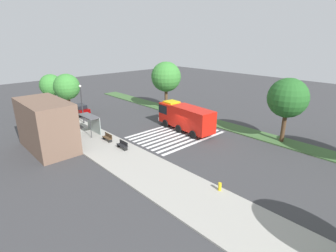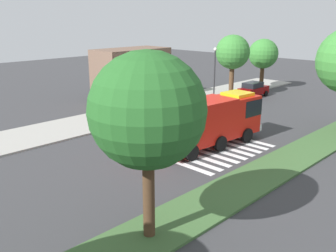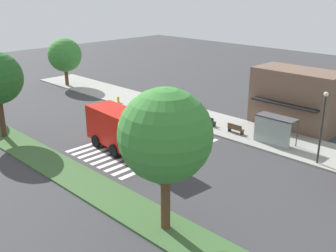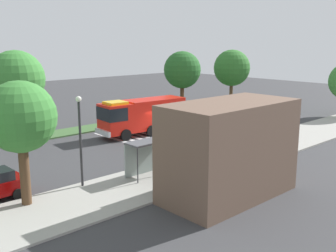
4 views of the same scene
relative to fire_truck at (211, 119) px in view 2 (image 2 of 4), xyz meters
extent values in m
plane|color=#38383A|center=(-0.84, 2.18, -2.01)|extent=(120.00, 120.00, 0.00)
cube|color=#9E9B93|center=(-0.84, 11.31, -1.94)|extent=(60.00, 5.61, 0.14)
cube|color=#3D6033|center=(-0.84, -5.65, -1.94)|extent=(60.00, 3.00, 0.14)
cube|color=silver|center=(-4.19, 2.18, -2.00)|extent=(0.45, 11.39, 0.01)
cube|color=silver|center=(-3.29, 2.18, -2.00)|extent=(0.45, 11.39, 0.01)
cube|color=silver|center=(-2.39, 2.18, -2.00)|extent=(0.45, 11.39, 0.01)
cube|color=silver|center=(-1.49, 2.18, -2.00)|extent=(0.45, 11.39, 0.01)
cube|color=silver|center=(-0.59, 2.18, -2.00)|extent=(0.45, 11.39, 0.01)
cube|color=silver|center=(0.31, 2.18, -2.00)|extent=(0.45, 11.39, 0.01)
cube|color=silver|center=(1.21, 2.18, -2.00)|extent=(0.45, 11.39, 0.01)
cube|color=silver|center=(2.11, 2.18, -2.00)|extent=(0.45, 11.39, 0.01)
cube|color=silver|center=(3.01, 2.18, -2.00)|extent=(0.45, 11.39, 0.01)
cube|color=red|center=(2.81, -0.23, -0.05)|extent=(2.89, 2.80, 2.81)
cube|color=red|center=(-1.64, 0.14, 0.00)|extent=(6.45, 3.10, 2.93)
cube|color=black|center=(3.21, -0.27, 0.51)|extent=(2.14, 2.77, 1.24)
cube|color=silver|center=(4.25, -0.35, -1.21)|extent=(0.45, 2.60, 0.50)
cube|color=yellow|center=(2.81, -0.23, 1.47)|extent=(2.02, 1.96, 0.24)
cylinder|color=black|center=(2.65, 1.08, -1.46)|extent=(1.12, 0.39, 1.10)
cylinder|color=black|center=(2.44, -1.50, -1.46)|extent=(1.12, 0.39, 1.10)
cylinder|color=black|center=(-3.09, 1.56, -1.46)|extent=(1.12, 0.39, 1.10)
cylinder|color=black|center=(-3.31, -1.03, -1.46)|extent=(1.12, 0.39, 1.10)
cylinder|color=black|center=(-0.29, 1.32, -1.46)|extent=(1.12, 0.39, 1.10)
cylinder|color=black|center=(-0.50, -1.26, -1.46)|extent=(1.12, 0.39, 1.10)
cube|color=#720505|center=(17.27, 7.30, -1.27)|extent=(4.30, 1.86, 0.83)
cube|color=black|center=(17.06, 7.30, -0.56)|extent=(2.42, 1.60, 0.60)
cylinder|color=black|center=(18.66, 8.22, -1.69)|extent=(0.65, 0.24, 0.64)
cylinder|color=black|center=(18.70, 6.46, -1.69)|extent=(0.65, 0.24, 0.64)
cylinder|color=black|center=(15.84, 8.15, -1.69)|extent=(0.65, 0.24, 0.64)
cylinder|color=black|center=(15.89, 6.39, -1.69)|extent=(0.65, 0.24, 0.64)
cube|color=#4C4C51|center=(7.45, 10.47, 0.53)|extent=(3.50, 1.40, 0.12)
cube|color=#8C9E99|center=(7.45, 9.81, -0.67)|extent=(3.50, 0.08, 2.40)
cylinder|color=#333338|center=(5.75, 11.12, -0.67)|extent=(0.08, 0.08, 2.40)
cylinder|color=#333338|center=(9.15, 11.12, -0.67)|extent=(0.08, 0.08, 2.40)
cube|color=#4C3823|center=(3.45, 10.19, -1.46)|extent=(1.60, 0.50, 0.08)
cube|color=#4C3823|center=(3.45, 9.97, -1.19)|extent=(1.60, 0.06, 0.45)
cube|color=black|center=(2.73, 10.19, -1.68)|extent=(0.08, 0.45, 0.37)
cube|color=black|center=(4.17, 10.19, -1.68)|extent=(0.08, 0.45, 0.37)
cube|color=black|center=(0.11, 10.19, -1.46)|extent=(1.60, 0.50, 0.08)
cube|color=black|center=(0.11, 9.97, -1.19)|extent=(1.60, 0.06, 0.45)
cube|color=black|center=(-0.61, 10.19, -1.68)|extent=(0.08, 0.45, 0.37)
cube|color=black|center=(0.83, 10.19, -1.68)|extent=(0.08, 0.45, 0.37)
cylinder|color=#2D2D30|center=(12.05, 9.10, 0.83)|extent=(0.16, 0.16, 5.40)
sphere|color=white|center=(12.05, 9.10, 3.71)|extent=(0.36, 0.36, 0.36)
cube|color=brown|center=(6.23, 16.21, 0.86)|extent=(8.39, 4.20, 5.74)
cube|color=black|center=(6.23, 13.72, 0.79)|extent=(6.72, 0.80, 0.16)
cylinder|color=#513823|center=(15.87, 9.50, -0.05)|extent=(0.56, 0.56, 3.65)
sphere|color=#387F33|center=(15.87, 9.50, 3.16)|extent=(3.94, 3.94, 3.94)
cylinder|color=#47301E|center=(22.65, 9.50, -0.34)|extent=(0.53, 0.53, 3.05)
sphere|color=#387F33|center=(22.65, 9.50, 2.51)|extent=(3.77, 3.77, 3.77)
cylinder|color=#47301E|center=(-11.36, -5.65, 0.05)|extent=(0.50, 0.50, 3.84)
sphere|color=#235B23|center=(-11.36, -5.65, 3.61)|extent=(4.69, 4.69, 4.69)
camera|label=1|loc=(-23.95, 25.30, 10.48)|focal=28.07mm
camera|label=2|loc=(-20.98, -16.23, 7.12)|focal=40.45mm
camera|label=3|loc=(24.12, -19.79, 11.34)|focal=43.04mm
camera|label=4|loc=(24.29, 30.52, 7.16)|focal=42.60mm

